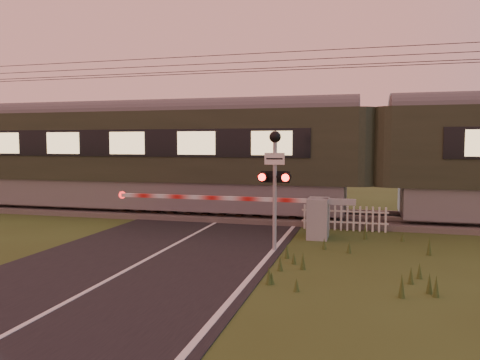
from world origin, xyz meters
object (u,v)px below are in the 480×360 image
(picket_fence, at_px, (344,218))
(train, at_px, (373,155))
(boom_gate, at_px, (306,215))
(crossing_signal, at_px, (275,169))

(picket_fence, bearing_deg, train, 64.76)
(train, xyz_separation_m, boom_gate, (-1.96, -3.30, -1.70))
(crossing_signal, distance_m, picket_fence, 4.14)
(picket_fence, bearing_deg, boom_gate, -127.27)
(train, xyz_separation_m, picket_fence, (-0.89, -1.89, -1.96))
(boom_gate, bearing_deg, crossing_signal, -105.83)
(train, bearing_deg, boom_gate, -120.74)
(crossing_signal, xyz_separation_m, picket_fence, (1.63, 3.39, -1.74))
(train, distance_m, boom_gate, 4.20)
(crossing_signal, relative_size, picket_fence, 1.14)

